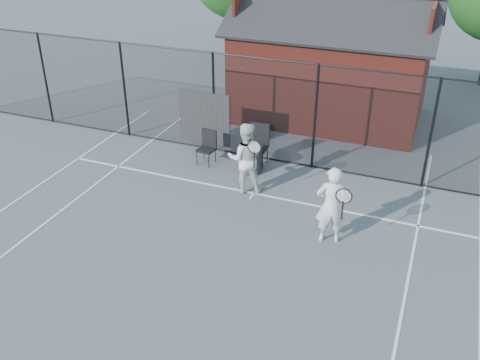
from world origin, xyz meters
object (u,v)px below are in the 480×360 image
at_px(clubhouse, 331,70).
at_px(player_back, 245,158).
at_px(chair_left, 206,148).
at_px(waste_bin, 252,159).
at_px(player_front, 331,205).
at_px(chair_right, 257,146).

xyz_separation_m(clubhouse, player_back, (-0.78, -5.92, -0.66)).
height_order(chair_left, waste_bin, chair_left).
relative_size(clubhouse, player_front, 3.53).
xyz_separation_m(player_front, player_back, (-2.55, 1.42, 0.02)).
bearing_deg(clubhouse, chair_left, -115.79).
bearing_deg(waste_bin, chair_right, 93.99).
bearing_deg(chair_right, waste_bin, -87.94).
relative_size(player_front, chair_right, 1.60).
distance_m(clubhouse, waste_bin, 5.14).
distance_m(clubhouse, chair_left, 5.56).
distance_m(chair_left, chair_right, 1.46).
distance_m(player_back, waste_bin, 1.18).
xyz_separation_m(clubhouse, chair_left, (-2.37, -4.90, -1.12)).
relative_size(clubhouse, player_back, 3.45).
height_order(clubhouse, chair_right, clubhouse).
height_order(clubhouse, player_back, clubhouse).
bearing_deg(waste_bin, player_back, -79.73).
relative_size(player_back, chair_left, 1.95).
bearing_deg(chair_left, player_front, -24.67).
bearing_deg(chair_right, chair_left, -161.85).
xyz_separation_m(chair_right, waste_bin, (0.03, -0.50, -0.18)).
bearing_deg(player_front, clubhouse, 103.59).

